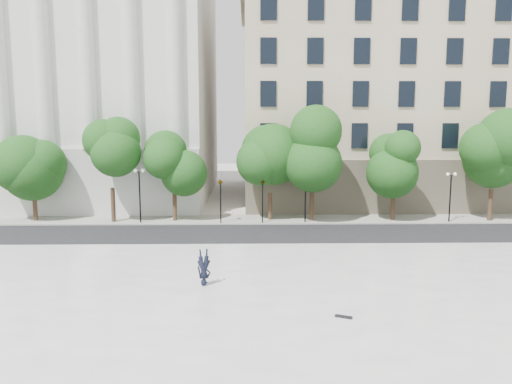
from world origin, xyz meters
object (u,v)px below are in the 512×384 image
at_px(person_lying, 204,280).
at_px(traffic_light_east, 263,180).
at_px(traffic_light_west, 220,180).
at_px(skateboard, 344,317).

bearing_deg(person_lying, traffic_light_east, 70.16).
distance_m(traffic_light_west, person_lying, 16.80).
height_order(traffic_light_west, traffic_light_east, traffic_light_west).
bearing_deg(skateboard, traffic_light_west, 130.35).
distance_m(traffic_light_west, skateboard, 21.78).
bearing_deg(traffic_light_west, skateboard, -73.56).
xyz_separation_m(traffic_light_west, person_lying, (0.04, -16.53, -3.01)).
relative_size(traffic_light_east, skateboard, 5.90).
bearing_deg(traffic_light_west, traffic_light_east, 0.00).
relative_size(traffic_light_west, skateboard, 5.92).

